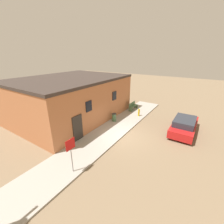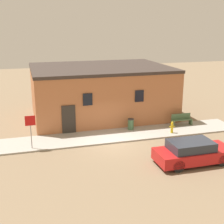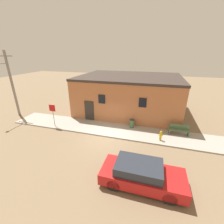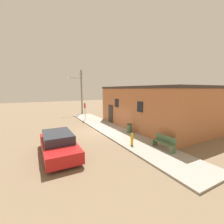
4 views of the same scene
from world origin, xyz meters
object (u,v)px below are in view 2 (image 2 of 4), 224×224
at_px(bench, 182,120).
at_px(fire_hydrant, 172,127).
at_px(stop_sign, 30,126).
at_px(parked_car, 193,152).
at_px(trash_bin, 131,124).

bearing_deg(bench, fire_hydrant, -136.70).
xyz_separation_m(stop_sign, parked_car, (8.97, -4.64, -0.96)).
bearing_deg(stop_sign, parked_car, -27.35).
height_order(fire_hydrant, bench, bench).
distance_m(bench, trash_bin, 4.23).
height_order(fire_hydrant, stop_sign, stop_sign).
bearing_deg(bench, trash_bin, 178.22).
distance_m(trash_bin, parked_car, 6.62).
xyz_separation_m(stop_sign, bench, (11.63, 1.66, -1.08)).
bearing_deg(bench, stop_sign, -171.87).
height_order(stop_sign, parked_car, stop_sign).
bearing_deg(trash_bin, parked_car, -76.29).
bearing_deg(trash_bin, bench, -1.78).
xyz_separation_m(fire_hydrant, trash_bin, (-2.65, 1.61, -0.02)).
bearing_deg(trash_bin, fire_hydrant, -31.29).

